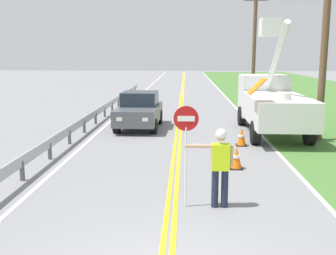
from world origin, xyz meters
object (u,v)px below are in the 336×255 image
at_px(utility_bucket_truck, 271,101).
at_px(traffic_cone_mid, 242,137).
at_px(oncoming_sedan_nearest, 139,111).
at_px(stop_sign_paddle, 186,134).
at_px(utility_pole_mid, 254,44).
at_px(utility_pole_near, 325,33).
at_px(flagger_worker, 220,163).
at_px(traffic_cone_lead, 236,158).

xyz_separation_m(utility_bucket_truck, traffic_cone_mid, (-1.63, -2.80, -1.06)).
xyz_separation_m(oncoming_sedan_nearest, traffic_cone_mid, (4.33, -3.56, -0.50)).
relative_size(stop_sign_paddle, utility_bucket_truck, 0.34).
relative_size(oncoming_sedan_nearest, utility_pole_mid, 0.52).
relative_size(stop_sign_paddle, utility_pole_near, 0.29).
relative_size(flagger_worker, traffic_cone_mid, 2.61).
height_order(flagger_worker, utility_pole_mid, utility_pole_mid).
height_order(oncoming_sedan_nearest, traffic_cone_lead, oncoming_sedan_nearest).
distance_m(utility_bucket_truck, utility_pole_mid, 13.69).
bearing_deg(utility_pole_mid, stop_sign_paddle, -102.93).
bearing_deg(traffic_cone_mid, traffic_cone_lead, -100.53).
bearing_deg(flagger_worker, utility_bucket_truck, 71.82).
xyz_separation_m(flagger_worker, traffic_cone_mid, (1.37, 6.31, -0.71)).
xyz_separation_m(flagger_worker, utility_bucket_truck, (2.99, 9.12, 0.35)).
relative_size(stop_sign_paddle, traffic_cone_lead, 3.33).
bearing_deg(traffic_cone_lead, stop_sign_paddle, -116.05).
height_order(utility_pole_near, traffic_cone_mid, utility_pole_near).
bearing_deg(flagger_worker, traffic_cone_lead, 76.15).
height_order(stop_sign_paddle, traffic_cone_lead, stop_sign_paddle).
distance_m(stop_sign_paddle, oncoming_sedan_nearest, 10.16).
bearing_deg(traffic_cone_mid, utility_pole_mid, 79.39).
bearing_deg(traffic_cone_lead, utility_pole_mid, 79.40).
height_order(flagger_worker, oncoming_sedan_nearest, flagger_worker).
xyz_separation_m(flagger_worker, traffic_cone_lead, (0.78, 3.16, -0.71)).
height_order(utility_bucket_truck, traffic_cone_lead, utility_bucket_truck).
bearing_deg(traffic_cone_lead, traffic_cone_mid, 79.47).
bearing_deg(stop_sign_paddle, traffic_cone_lead, 63.95).
bearing_deg(flagger_worker, utility_pole_near, 58.16).
distance_m(flagger_worker, traffic_cone_mid, 6.50).
relative_size(utility_bucket_truck, traffic_cone_lead, 9.77).
xyz_separation_m(utility_pole_near, traffic_cone_mid, (-3.26, -1.14, -3.91)).
distance_m(traffic_cone_lead, traffic_cone_mid, 3.21).
height_order(stop_sign_paddle, traffic_cone_mid, stop_sign_paddle).
relative_size(utility_bucket_truck, traffic_cone_mid, 9.77).
distance_m(utility_pole_mid, traffic_cone_lead, 20.00).
bearing_deg(utility_pole_mid, oncoming_sedan_nearest, -120.31).
height_order(stop_sign_paddle, utility_pole_near, utility_pole_near).
bearing_deg(traffic_cone_mid, oncoming_sedan_nearest, 140.54).
xyz_separation_m(utility_bucket_truck, utility_pole_near, (1.63, -1.67, 2.84)).
relative_size(flagger_worker, utility_bucket_truck, 0.27).
bearing_deg(oncoming_sedan_nearest, traffic_cone_lead, -60.90).
bearing_deg(utility_pole_near, utility_bucket_truck, 134.39).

